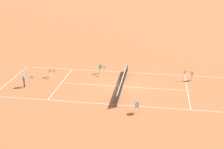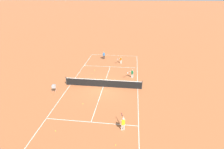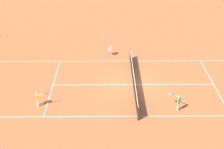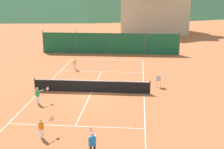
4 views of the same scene
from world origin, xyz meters
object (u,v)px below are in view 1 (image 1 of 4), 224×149
object	(u,v)px
player_near_baseline	(101,67)
player_far_service	(24,80)
tennis_ball_by_net_right	(222,87)
tennis_ball_mid_court	(14,85)
player_near_service	(51,71)
tennis_ball_alley_right	(54,97)
tennis_ball_near_corner	(82,93)
tennis_ball_by_net_left	(71,92)
player_far_baseline	(192,74)
ball_hopper	(137,106)
tennis_ball_service_box	(206,103)
tennis_ball_far_corner	(161,95)
tennis_ball_alley_left	(208,82)
tennis_net	(123,82)

from	to	relation	value
player_near_baseline	player_far_service	distance (m)	8.41
tennis_ball_by_net_right	tennis_ball_mid_court	size ratio (longest dim) A/B	1.00
player_near_service	tennis_ball_alley_right	xyz separation A→B (m)	(4.98, 2.04, -0.62)
tennis_ball_near_corner	tennis_ball_mid_court	distance (m)	7.36
tennis_ball_by_net_left	tennis_ball_near_corner	size ratio (longest dim) A/B	1.00
tennis_ball_near_corner	player_far_baseline	bearing A→B (deg)	115.16
tennis_ball_by_net_left	ball_hopper	world-z (taller)	ball_hopper
player_near_service	tennis_ball_mid_court	xyz separation A→B (m)	(2.91, -2.98, -0.62)
tennis_ball_by_net_right	tennis_ball_service_box	bearing A→B (deg)	-27.37
player_near_service	tennis_ball_service_box	xyz separation A→B (m)	(4.09, 15.83, -0.62)
tennis_ball_alley_right	tennis_ball_service_box	bearing A→B (deg)	93.72
player_far_service	tennis_ball_by_net_right	distance (m)	19.86
tennis_ball_service_box	tennis_ball_by_net_left	distance (m)	12.59
tennis_ball_by_net_right	tennis_ball_mid_court	world-z (taller)	same
tennis_ball_by_net_left	tennis_ball_mid_court	size ratio (longest dim) A/B	1.00
player_far_service	tennis_ball_near_corner	distance (m)	6.14
tennis_ball_service_box	tennis_ball_near_corner	bearing A→B (deg)	-92.08
player_far_service	tennis_ball_mid_court	xyz separation A→B (m)	(-0.09, -1.26, -0.71)
player_near_baseline	tennis_ball_far_corner	size ratio (longest dim) A/B	18.18
player_far_baseline	tennis_ball_by_net_right	bearing A→B (deg)	64.82
player_near_service	tennis_ball_by_net_right	size ratio (longest dim) A/B	16.77
player_far_baseline	tennis_ball_alley_left	xyz separation A→B (m)	(0.41, 1.74, -0.67)
player_near_service	tennis_ball_far_corner	distance (m)	12.19
player_near_baseline	tennis_ball_service_box	world-z (taller)	player_near_baseline
tennis_ball_alley_left	tennis_ball_by_net_right	size ratio (longest dim) A/B	1.00
player_near_service	tennis_ball_by_net_right	bearing A→B (deg)	89.78
tennis_ball_far_corner	tennis_ball_by_net_right	world-z (taller)	same
tennis_ball_by_net_right	tennis_net	bearing A→B (deg)	-81.94
player_far_service	tennis_ball_by_net_right	bearing A→B (deg)	98.50
tennis_ball_alley_left	tennis_ball_near_corner	size ratio (longest dim) A/B	1.00
tennis_ball_by_net_right	ball_hopper	world-z (taller)	ball_hopper
tennis_ball_far_corner	tennis_ball_near_corner	size ratio (longest dim) A/B	1.00
player_far_service	player_near_service	bearing A→B (deg)	150.17
tennis_ball_by_net_right	player_far_service	bearing A→B (deg)	-81.50
player_near_service	tennis_ball_by_net_left	world-z (taller)	player_near_service
player_near_baseline	player_far_baseline	size ratio (longest dim) A/B	1.00
player_near_baseline	tennis_ball_by_net_right	bearing A→B (deg)	81.34
tennis_ball_service_box	tennis_ball_alley_left	bearing A→B (deg)	170.13
player_near_baseline	player_far_baseline	bearing A→B (deg)	86.74
tennis_ball_service_box	tennis_ball_alley_left	xyz separation A→B (m)	(-5.00, 0.87, 0.00)
player_far_baseline	tennis_ball_by_net_right	size ratio (longest dim) A/B	18.19
tennis_net	tennis_ball_mid_court	distance (m)	11.08
tennis_ball_service_box	tennis_net	bearing A→B (deg)	-108.47
player_near_baseline	tennis_ball_by_net_left	xyz separation A→B (m)	(5.44, -1.88, -0.67)
player_near_service	player_far_service	distance (m)	3.46
tennis_ball_near_corner	player_near_service	bearing A→B (deg)	-130.24
player_near_service	player_far_service	xyz separation A→B (m)	(3.00, -1.72, 0.09)
player_near_service	tennis_ball_alley_left	size ratio (longest dim) A/B	16.77
player_near_service	player_far_baseline	xyz separation A→B (m)	(-1.32, 14.96, 0.05)
tennis_ball_by_net_left	player_near_service	bearing A→B (deg)	-137.61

